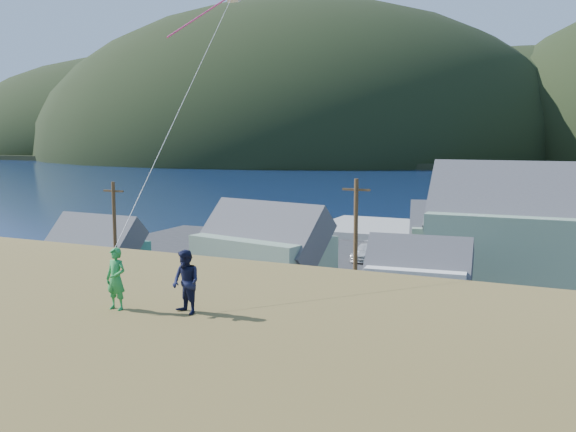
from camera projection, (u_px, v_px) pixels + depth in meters
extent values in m
plane|color=#0A1638|center=(382.00, 353.00, 33.94)|extent=(900.00, 900.00, 0.00)
cube|color=#4C3D19|center=(370.00, 365.00, 32.13)|extent=(110.00, 8.00, 0.10)
cube|color=#28282B|center=(445.00, 284.00, 49.24)|extent=(72.00, 36.00, 0.12)
cube|color=gray|center=(432.00, 232.00, 72.40)|extent=(26.00, 14.00, 0.90)
cube|color=black|center=(565.00, 154.00, 331.06)|extent=(900.00, 320.00, 2.00)
ellipsoid|color=black|center=(156.00, 150.00, 377.18)|extent=(240.00, 216.00, 108.00)
ellipsoid|color=black|center=(298.00, 153.00, 317.67)|extent=(260.00, 234.00, 143.00)
ellipsoid|color=black|center=(518.00, 153.00, 312.21)|extent=(200.00, 180.00, 100.00)
cube|color=#2D6B5F|center=(94.00, 259.00, 51.53)|extent=(7.50, 5.73, 2.74)
cube|color=#47474C|center=(93.00, 234.00, 51.26)|extent=(7.99, 5.60, 5.34)
cube|color=slate|center=(263.00, 258.00, 50.41)|extent=(10.90, 8.34, 3.49)
cube|color=#47474C|center=(263.00, 225.00, 50.07)|extent=(11.34, 8.18, 6.28)
cube|color=silver|center=(418.00, 284.00, 43.56)|extent=(6.97, 5.31, 2.61)
cube|color=#47474C|center=(419.00, 255.00, 43.31)|extent=(7.47, 5.34, 4.65)
cube|color=gray|center=(461.00, 241.00, 59.77)|extent=(9.95, 7.20, 2.88)
cube|color=#47474C|center=(462.00, 217.00, 59.48)|extent=(10.44, 7.29, 5.39)
cylinder|color=#47331E|center=(115.00, 244.00, 42.55)|extent=(0.24, 0.24, 8.28)
cylinder|color=#47331E|center=(355.00, 260.00, 35.55)|extent=(0.24, 0.24, 8.99)
imported|color=maroon|center=(217.00, 252.00, 58.34)|extent=(2.01, 4.17, 1.37)
imported|color=black|center=(421.00, 252.00, 58.31)|extent=(1.70, 4.13, 1.40)
imported|color=silver|center=(366.00, 252.00, 58.44)|extent=(2.29, 5.04, 1.43)
imported|color=#33477F|center=(503.00, 263.00, 53.66)|extent=(1.68, 4.31, 1.40)
imported|color=slate|center=(257.00, 242.00, 63.27)|extent=(1.73, 4.60, 1.50)
imported|color=silver|center=(261.00, 256.00, 56.45)|extent=(1.65, 4.17, 1.35)
imported|color=#268D42|center=(116.00, 279.00, 15.92)|extent=(0.58, 0.39, 1.56)
imported|color=#131736|center=(186.00, 282.00, 15.54)|extent=(0.93, 0.83, 1.57)
cylinder|color=#DB3976|center=(201.00, 15.00, 22.73)|extent=(0.06, 0.06, 3.31)
cylinder|color=white|center=(186.00, 96.00, 19.66)|extent=(0.02, 0.02, 11.99)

